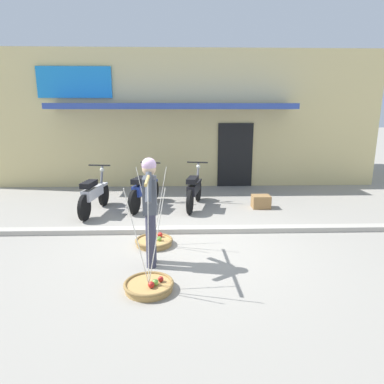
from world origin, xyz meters
name	(u,v)px	position (x,y,z in m)	size (l,w,h in m)	color
ground_plane	(186,246)	(0.00, 0.00, 0.00)	(90.00, 90.00, 0.00)	gray
sidewalk_curb	(186,230)	(0.00, 0.70, 0.05)	(20.00, 0.24, 0.10)	#AEA89C
fruit_vendor	(150,205)	(-0.56, -0.75, 0.98)	(0.22, 1.59, 1.70)	#38384C
fruit_basket_left_side	(149,285)	(-0.53, -1.54, 0.07)	(0.68, 0.68, 1.45)	#B2894C
fruit_basket_right_side	(154,241)	(-0.58, 0.05, 0.07)	(0.68, 0.68, 1.45)	#B2894C
motorcycle_nearest_shop	(94,194)	(-2.15, 2.10, 0.45)	(0.54, 1.82, 1.09)	black
motorcycle_second_in_row	(144,190)	(-1.02, 2.53, 0.45)	(0.69, 1.77, 1.09)	black
motorcycle_third_in_row	(194,190)	(0.24, 2.52, 0.45)	(0.59, 1.80, 1.09)	black
storefront_building	(175,118)	(-0.32, 7.47, 2.10)	(13.00, 6.00, 4.20)	#DBC684
wooden_crate	(261,202)	(1.90, 2.40, 0.16)	(0.44, 0.36, 0.32)	olive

